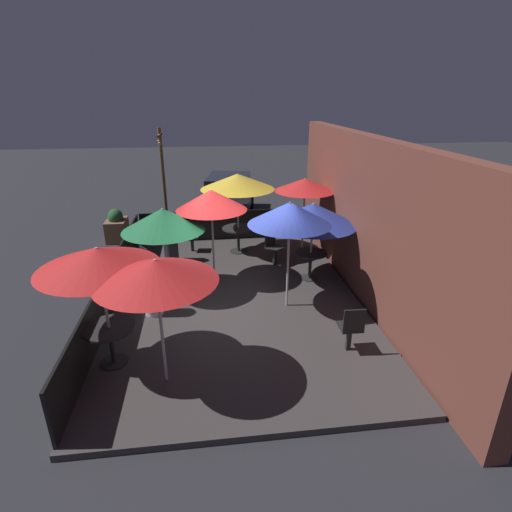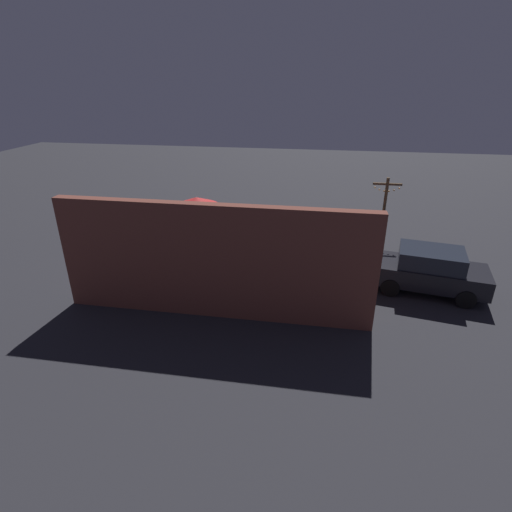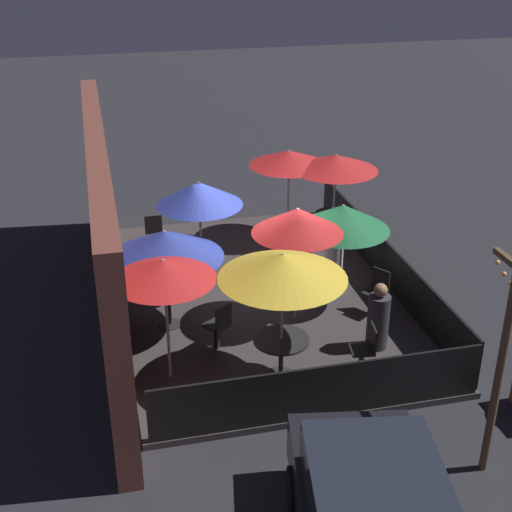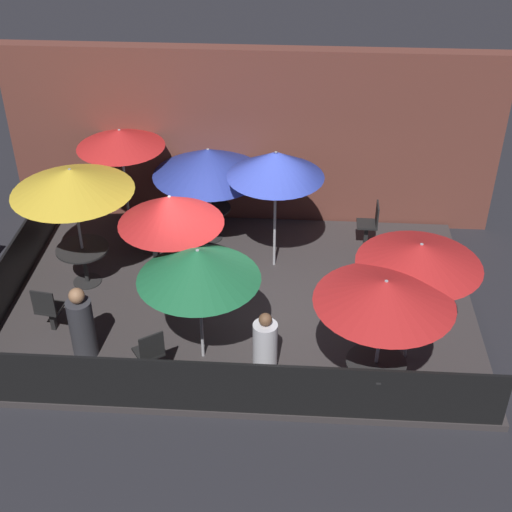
{
  "view_description": "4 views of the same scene",
  "coord_description": "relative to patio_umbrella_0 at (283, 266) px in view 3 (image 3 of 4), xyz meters",
  "views": [
    {
      "loc": [
        8.36,
        -0.59,
        4.58
      ],
      "look_at": [
        0.08,
        0.47,
        1.17
      ],
      "focal_mm": 28.0,
      "sensor_mm": 36.0,
      "label": 1
    },
    {
      "loc": [
        -3.13,
        13.84,
        7.1
      ],
      "look_at": [
        -0.89,
        0.39,
        0.96
      ],
      "focal_mm": 28.0,
      "sensor_mm": 36.0,
      "label": 2
    },
    {
      "loc": [
        -12.75,
        3.09,
        7.38
      ],
      "look_at": [
        -0.67,
        0.23,
        1.37
      ],
      "focal_mm": 50.0,
      "sensor_mm": 36.0,
      "label": 3
    },
    {
      "loc": [
        0.94,
        -10.25,
        7.99
      ],
      "look_at": [
        0.28,
        -0.06,
        1.09
      ],
      "focal_mm": 50.0,
      "sensor_mm": 36.0,
      "label": 4
    }
  ],
  "objects": [
    {
      "name": "ground_plane",
      "position": [
        2.91,
        -0.32,
        -2.26
      ],
      "size": [
        60.0,
        60.0,
        0.0
      ],
      "primitive_type": "plane",
      "color": "#26262B"
    },
    {
      "name": "patio_deck",
      "position": [
        2.91,
        -0.32,
        -2.2
      ],
      "size": [
        8.32,
        5.64,
        0.12
      ],
      "color": "#383333",
      "rests_on": "ground_plane"
    },
    {
      "name": "building_wall",
      "position": [
        2.91,
        2.73,
        -0.39
      ],
      "size": [
        9.92,
        0.36,
        3.74
      ],
      "color": "brown",
      "rests_on": "ground_plane"
    },
    {
      "name": "fence_front",
      "position": [
        2.91,
        -3.09,
        -1.66
      ],
      "size": [
        8.12,
        0.05,
        0.95
      ],
      "color": "black",
      "rests_on": "patio_deck"
    },
    {
      "name": "fence_side_left",
      "position": [
        -1.21,
        -0.32,
        -1.66
      ],
      "size": [
        0.05,
        5.44,
        0.95
      ],
      "color": "black",
      "rests_on": "patio_deck"
    },
    {
      "name": "patio_umbrella_0",
      "position": [
        0.0,
        0.0,
        0.0
      ],
      "size": [
        2.13,
        2.13,
        2.36
      ],
      "color": "#B2B2B7",
      "rests_on": "patio_deck"
    },
    {
      "name": "patio_umbrella_1",
      "position": [
        5.11,
        -2.68,
        -0.12
      ],
      "size": [
        1.98,
        1.98,
        2.2
      ],
      "color": "#B2B2B7",
      "rests_on": "patio_deck"
    },
    {
      "name": "patio_umbrella_2",
      "position": [
        2.14,
        1.66,
        -0.4
      ],
      "size": [
        2.18,
        2.18,
        2.0
      ],
      "color": "#B2B2B7",
      "rests_on": "patio_deck"
    },
    {
      "name": "patio_umbrella_3",
      "position": [
        3.46,
        0.79,
        0.02
      ],
      "size": [
        1.76,
        1.76,
        2.4
      ],
      "color": "#B2B2B7",
      "rests_on": "patio_deck"
    },
    {
      "name": "patio_umbrella_4",
      "position": [
        1.83,
        -0.79,
        -0.05
      ],
      "size": [
        1.73,
        1.73,
        2.34
      ],
      "color": "#B2B2B7",
      "rests_on": "patio_deck"
    },
    {
      "name": "patio_umbrella_5",
      "position": [
        0.42,
        1.86,
        -0.06
      ],
      "size": [
        1.71,
        1.71,
        2.26
      ],
      "color": "#B2B2B7",
      "rests_on": "patio_deck"
    },
    {
      "name": "patio_umbrella_6",
      "position": [
        5.71,
        -1.71,
        -0.13
      ],
      "size": [
        1.89,
        1.89,
        2.19
      ],
      "color": "#B2B2B7",
      "rests_on": "patio_deck"
    },
    {
      "name": "patio_umbrella_7",
      "position": [
        2.42,
        -1.9,
        -0.32
      ],
      "size": [
        1.9,
        1.9,
        2.07
      ],
      "color": "#B2B2B7",
      "rests_on": "patio_deck"
    },
    {
      "name": "dining_table_0",
      "position": [
        0.0,
        0.0,
        -1.53
      ],
      "size": [
        0.96,
        0.96,
        0.76
      ],
      "color": "black",
      "rests_on": "patio_deck"
    },
    {
      "name": "dining_table_1",
      "position": [
        5.11,
        -2.68,
        -1.55
      ],
      "size": [
        0.89,
        0.89,
        0.73
      ],
      "color": "black",
      "rests_on": "patio_deck"
    },
    {
      "name": "dining_table_2",
      "position": [
        2.14,
        1.66,
        -1.56
      ],
      "size": [
        0.82,
        0.82,
        0.73
      ],
      "color": "black",
      "rests_on": "patio_deck"
    },
    {
      "name": "patio_chair_0",
      "position": [
        1.68,
        -2.43,
        -1.64
      ],
      "size": [
        0.56,
        0.56,
        0.91
      ],
      "rotation": [
        0.0,
        0.0,
        2.18
      ],
      "color": "black",
      "rests_on": "patio_deck"
    },
    {
      "name": "patio_chair_1",
      "position": [
        -0.22,
        -1.45,
        -1.64
      ],
      "size": [
        0.45,
        0.45,
        0.92
      ],
      "rotation": [
        0.0,
        0.0,
        1.42
      ],
      "color": "black",
      "rests_on": "patio_deck"
    },
    {
      "name": "patio_chair_2",
      "position": [
        1.07,
        0.88,
        -1.61
      ],
      "size": [
        0.56,
        0.56,
        0.95
      ],
      "rotation": [
        0.0,
        0.0,
        0.63
      ],
      "color": "black",
      "rests_on": "patio_deck"
    },
    {
      "name": "patio_chair_3",
      "position": [
        5.33,
        1.6,
        -1.61
      ],
      "size": [
        0.41,
        0.41,
        0.95
      ],
      "rotation": [
        0.0,
        0.0,
        3.12
      ],
      "color": "black",
      "rests_on": "patio_deck"
    },
    {
      "name": "patron_0",
      "position": [
        0.5,
        -1.96,
        -1.55
      ],
      "size": [
        0.43,
        0.43,
        1.31
      ],
      "rotation": [
        0.0,
        0.0,
        3.22
      ],
      "color": "#333338",
      "rests_on": "patio_deck"
    },
    {
      "name": "patron_1",
      "position": [
        3.45,
        -2.14,
        -1.65
      ],
      "size": [
        0.44,
        0.44,
        1.11
      ],
      "rotation": [
        0.0,
        0.0,
        3.27
      ],
      "color": "silver",
      "rests_on": "patio_deck"
    },
    {
      "name": "light_post",
      "position": [
        -2.75,
        -2.34,
        -0.26
      ],
      "size": [
        1.1,
        0.12,
        3.55
      ],
      "color": "brown",
      "rests_on": "ground_plane"
    }
  ]
}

